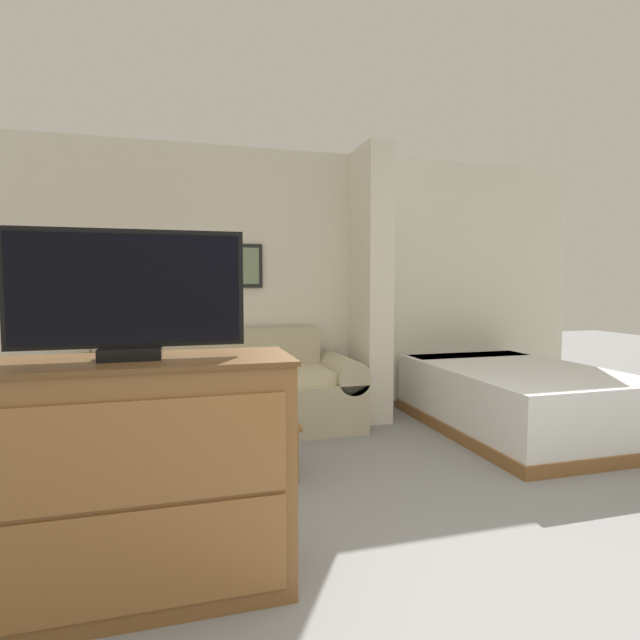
# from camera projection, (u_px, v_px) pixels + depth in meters

# --- Properties ---
(wall_back) EXTENTS (6.24, 0.16, 2.60)m
(wall_back) POSITION_uv_depth(u_px,v_px,m) (302.00, 285.00, 5.01)
(wall_back) COLOR silver
(wall_back) RESTS_ON ground_plane
(wall_partition_pillar) EXTENTS (0.24, 0.61, 2.60)m
(wall_partition_pillar) POSITION_uv_depth(u_px,v_px,m) (370.00, 284.00, 4.82)
(wall_partition_pillar) COLOR silver
(wall_partition_pillar) RESTS_ON ground_plane
(couch) EXTENTS (2.16, 0.84, 0.89)m
(couch) POSITION_uv_depth(u_px,v_px,m) (239.00, 394.00, 4.43)
(couch) COLOR #B7AD8E
(couch) RESTS_ON ground_plane
(coffee_table) EXTENTS (0.69, 0.50, 0.38)m
(coffee_table) POSITION_uv_depth(u_px,v_px,m) (245.00, 428.00, 3.38)
(coffee_table) COLOR brown
(coffee_table) RESTS_ON ground_plane
(side_table) EXTENTS (0.40, 0.40, 0.60)m
(side_table) POSITION_uv_depth(u_px,v_px,m) (91.00, 383.00, 4.14)
(side_table) COLOR brown
(side_table) RESTS_ON ground_plane
(table_lamp) EXTENTS (0.37, 0.37, 0.46)m
(table_lamp) POSITION_uv_depth(u_px,v_px,m) (89.00, 331.00, 4.11)
(table_lamp) COLOR tan
(table_lamp) RESTS_ON side_table
(tv_dresser) EXTENTS (1.30, 0.49, 1.00)m
(tv_dresser) POSITION_uv_depth(u_px,v_px,m) (134.00, 480.00, 2.06)
(tv_dresser) COLOR brown
(tv_dresser) RESTS_ON ground_plane
(tv) EXTENTS (0.91, 0.16, 0.52)m
(tv) POSITION_uv_depth(u_px,v_px,m) (129.00, 294.00, 2.00)
(tv) COLOR black
(tv) RESTS_ON tv_dresser
(bed) EXTENTS (1.40, 2.05, 0.57)m
(bed) POSITION_uv_depth(u_px,v_px,m) (515.00, 398.00, 4.46)
(bed) COLOR brown
(bed) RESTS_ON ground_plane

